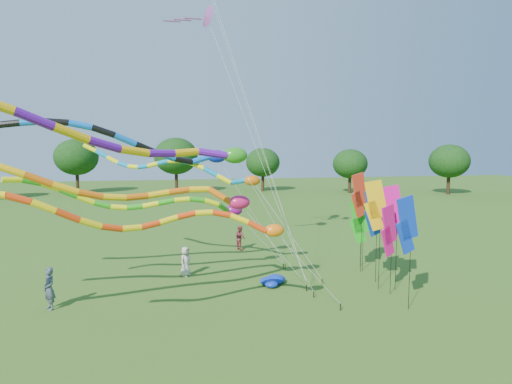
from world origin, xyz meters
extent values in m
plane|color=#2D5917|center=(0.00, 0.00, 0.00)|extent=(160.00, 160.00, 0.00)
cylinder|color=#382314|center=(37.90, 41.89, 1.19)|extent=(0.50, 0.50, 2.38)
ellipsoid|color=#12330E|center=(37.90, 41.89, 4.30)|extent=(5.02, 5.02, 4.27)
cylinder|color=#382314|center=(26.29, 51.29, 1.12)|extent=(0.50, 0.50, 2.23)
ellipsoid|color=#12330E|center=(26.29, 51.29, 4.03)|extent=(4.71, 4.71, 4.01)
cylinder|color=#382314|center=(10.91, 50.73, 1.70)|extent=(0.50, 0.50, 3.39)
ellipsoid|color=#12330E|center=(10.91, 50.73, 6.12)|extent=(7.16, 7.16, 6.08)
cylinder|color=#382314|center=(-2.57, 51.27, 1.14)|extent=(0.50, 0.50, 2.28)
ellipsoid|color=#12330E|center=(-2.57, 51.27, 4.11)|extent=(4.81, 4.81, 4.09)
cylinder|color=#382314|center=(-15.78, 48.95, 1.36)|extent=(0.50, 0.50, 2.72)
ellipsoid|color=#12330E|center=(-15.78, 48.95, 4.91)|extent=(5.74, 5.74, 4.88)
cylinder|color=black|center=(3.04, 1.20, 0.15)|extent=(0.05, 0.05, 0.30)
cylinder|color=silver|center=(1.52, 0.96, 1.98)|extent=(0.02, 0.02, 4.59)
ellipsoid|color=orange|center=(-0.01, 0.72, 3.67)|extent=(0.79, 0.51, 0.51)
cylinder|color=#F23C0D|center=(-0.70, 0.71, 3.85)|extent=(0.23, 0.23, 0.78)
cylinder|color=yellow|center=(-1.38, 0.78, 4.17)|extent=(0.23, 0.23, 0.74)
cylinder|color=#F23C0D|center=(-2.07, 0.82, 4.38)|extent=(0.23, 0.23, 0.69)
cylinder|color=yellow|center=(-2.74, 0.81, 4.45)|extent=(0.23, 0.23, 0.67)
cylinder|color=#F23C0D|center=(-3.40, 0.73, 4.39)|extent=(0.23, 0.23, 0.68)
cylinder|color=yellow|center=(-4.05, 0.58, 4.25)|extent=(0.23, 0.23, 0.69)
cylinder|color=#F23C0D|center=(-4.70, 0.37, 4.12)|extent=(0.23, 0.23, 0.69)
cylinder|color=yellow|center=(-5.33, 0.11, 4.08)|extent=(0.23, 0.23, 0.69)
cylinder|color=#F23C0D|center=(-5.96, -0.18, 4.17)|extent=(0.23, 0.23, 0.71)
cylinder|color=yellow|center=(-6.59, -0.47, 4.40)|extent=(0.23, 0.23, 0.75)
cylinder|color=#F23C0D|center=(-7.22, -0.75, 4.73)|extent=(0.23, 0.23, 0.77)
cylinder|color=yellow|center=(-7.86, -0.99, 5.07)|extent=(0.23, 0.23, 0.75)
cylinder|color=#F23C0D|center=(-8.51, -1.17, 5.35)|extent=(0.23, 0.23, 0.71)
cylinder|color=black|center=(2.42, 3.86, 0.15)|extent=(0.05, 0.05, 0.30)
cylinder|color=silver|center=(0.75, 3.67, 2.37)|extent=(0.02, 0.02, 5.37)
ellipsoid|color=#CF1757|center=(-0.92, 3.48, 4.47)|extent=(0.98, 0.63, 0.63)
cylinder|color=#D65C0B|center=(-1.75, 3.65, 4.76)|extent=(0.28, 0.28, 1.19)
cylinder|color=#F3B20C|center=(-2.67, 3.83, 5.05)|extent=(0.28, 0.28, 0.90)
cylinder|color=#D65C0B|center=(-3.57, 3.72, 5.01)|extent=(0.28, 0.28, 0.90)
cylinder|color=#F3B20C|center=(-4.45, 3.54, 4.91)|extent=(0.28, 0.28, 0.91)
cylinder|color=#D65C0B|center=(-5.33, 3.31, 4.84)|extent=(0.28, 0.28, 0.91)
cylinder|color=#F3B20C|center=(-6.20, 3.04, 4.86)|extent=(0.28, 0.28, 0.92)
cylinder|color=#D65C0B|center=(-7.08, 2.75, 5.03)|extent=(0.28, 0.28, 0.95)
cylinder|color=#F3B20C|center=(-7.95, 2.46, 5.32)|extent=(0.28, 0.28, 0.98)
cylinder|color=#D65C0B|center=(-8.83, 2.21, 5.69)|extent=(0.28, 0.28, 0.99)
cylinder|color=#F3B20C|center=(-9.71, 2.00, 6.07)|extent=(0.28, 0.28, 0.97)
cylinder|color=black|center=(2.46, 2.93, 0.15)|extent=(0.05, 0.05, 0.30)
cylinder|color=silver|center=(0.53, 2.24, 3.44)|extent=(0.02, 0.02, 7.53)
ellipsoid|color=#278818|center=(-1.41, 1.56, 6.59)|extent=(1.00, 0.64, 0.64)
cylinder|color=#560E9A|center=(-2.30, 1.48, 6.67)|extent=(0.29, 0.29, 1.14)
cylinder|color=#DC9F0B|center=(-3.33, 1.29, 6.72)|extent=(0.29, 0.29, 1.05)
cylinder|color=#560E9A|center=(-4.25, 0.79, 6.69)|extent=(0.29, 0.29, 1.05)
cylinder|color=#DC9F0B|center=(-5.16, 0.27, 6.77)|extent=(0.29, 0.29, 1.06)
cylinder|color=#560E9A|center=(-6.07, -0.26, 7.00)|extent=(0.29, 0.29, 1.09)
cylinder|color=#DC9F0B|center=(-6.99, -0.77, 7.34)|extent=(0.29, 0.29, 1.12)
cylinder|color=#560E9A|center=(-7.92, -1.24, 7.75)|extent=(0.29, 0.29, 1.12)
cylinder|color=black|center=(2.44, 7.72, 0.15)|extent=(0.05, 0.05, 0.30)
cylinder|color=silver|center=(0.46, 7.29, 3.37)|extent=(0.02, 0.02, 7.39)
ellipsoid|color=#0D21B8|center=(-1.52, 6.85, 6.46)|extent=(1.03, 0.66, 0.66)
cylinder|color=blue|center=(-2.33, 6.70, 6.32)|extent=(0.30, 0.30, 0.99)
cylinder|color=black|center=(-3.24, 6.42, 6.27)|extent=(0.30, 0.30, 0.98)
cylinder|color=blue|center=(-4.12, 6.04, 6.51)|extent=(0.30, 0.30, 1.01)
cylinder|color=black|center=(-5.01, 5.68, 6.87)|extent=(0.30, 0.30, 1.03)
cylinder|color=blue|center=(-5.91, 5.38, 7.27)|extent=(0.30, 0.30, 1.03)
cylinder|color=black|center=(-6.83, 5.13, 7.64)|extent=(0.30, 0.30, 1.00)
cylinder|color=blue|center=(-7.76, 4.96, 7.90)|extent=(0.30, 0.30, 0.97)
cylinder|color=black|center=(-8.70, 4.85, 8.01)|extent=(0.30, 0.30, 0.95)
cylinder|color=blue|center=(-9.65, 4.79, 7.99)|extent=(0.30, 0.30, 0.96)
cylinder|color=black|center=(-10.62, 4.76, 7.90)|extent=(0.30, 0.30, 0.97)
cylinder|color=black|center=(3.51, 4.62, 0.15)|extent=(0.05, 0.05, 0.30)
cylinder|color=silver|center=(1.86, 5.37, 2.75)|extent=(0.02, 0.02, 6.14)
ellipsoid|color=#D5630C|center=(0.21, 6.13, 5.23)|extent=(0.84, 0.54, 0.54)
cylinder|color=#0B85C5|center=(-0.50, 6.24, 5.18)|extent=(0.24, 0.24, 0.80)
cylinder|color=#FFF20D|center=(-1.23, 6.29, 5.31)|extent=(0.24, 0.24, 0.78)
cylinder|color=#0B85C5|center=(-1.88, 6.51, 5.68)|extent=(0.24, 0.24, 0.77)
cylinder|color=#FFF20D|center=(-2.51, 6.79, 5.98)|extent=(0.24, 0.24, 0.73)
cylinder|color=#0B85C5|center=(-3.10, 7.13, 6.17)|extent=(0.24, 0.24, 0.70)
cylinder|color=#FFF20D|center=(-3.67, 7.52, 6.22)|extent=(0.24, 0.24, 0.70)
cylinder|color=#0B85C5|center=(-4.23, 7.96, 6.14)|extent=(0.24, 0.24, 0.72)
cylinder|color=#FFF20D|center=(-4.77, 8.42, 6.00)|extent=(0.24, 0.24, 0.73)
cylinder|color=#0B85C5|center=(-5.31, 8.87, 5.88)|extent=(0.24, 0.24, 0.71)
cylinder|color=#FFF20D|center=(-5.86, 9.31, 5.86)|extent=(0.24, 0.24, 0.70)
cylinder|color=#0B85C5|center=(-6.43, 9.70, 5.97)|extent=(0.24, 0.24, 0.71)
cylinder|color=#FFF20D|center=(-7.03, 10.04, 6.21)|extent=(0.24, 0.24, 0.75)
cylinder|color=#0B85C5|center=(-7.66, 10.31, 6.54)|extent=(0.24, 0.24, 0.77)
cylinder|color=#FFF20D|center=(-8.31, 10.53, 6.88)|extent=(0.24, 0.24, 0.76)
cylinder|color=black|center=(2.35, 7.79, 0.15)|extent=(0.05, 0.05, 0.30)
cylinder|color=silver|center=(0.87, 7.42, 1.93)|extent=(0.02, 0.02, 4.49)
ellipsoid|color=#830B6B|center=(-0.61, 7.05, 3.58)|extent=(0.91, 0.59, 0.59)
cylinder|color=green|center=(-1.24, 6.61, 3.80)|extent=(0.27, 0.27, 1.02)
cylinder|color=#F1ED0C|center=(-1.89, 6.20, 4.15)|extent=(0.27, 0.27, 0.77)
cylinder|color=green|center=(-2.62, 6.11, 4.32)|extent=(0.27, 0.27, 0.75)
cylinder|color=#F1ED0C|center=(-3.36, 6.08, 4.34)|extent=(0.27, 0.27, 0.75)
cylinder|color=green|center=(-4.12, 6.08, 4.25)|extent=(0.27, 0.27, 0.77)
cylinder|color=#F1ED0C|center=(-4.87, 6.09, 4.12)|extent=(0.27, 0.27, 0.77)
cylinder|color=green|center=(-5.63, 6.08, 4.03)|extent=(0.27, 0.27, 0.75)
cylinder|color=#F1ED0C|center=(-6.37, 6.04, 4.05)|extent=(0.27, 0.27, 0.75)
cylinder|color=green|center=(-7.10, 5.95, 4.20)|extent=(0.27, 0.27, 0.77)
cylinder|color=#F1ED0C|center=(-7.82, 5.80, 4.48)|extent=(0.27, 0.27, 0.80)
cylinder|color=green|center=(-8.51, 5.58, 4.83)|extent=(0.27, 0.27, 0.82)
cylinder|color=#F1ED0C|center=(-9.20, 5.29, 5.17)|extent=(0.27, 0.27, 0.81)
cylinder|color=green|center=(-9.87, 4.96, 5.43)|extent=(0.27, 0.27, 0.78)
cylinder|color=#F1ED0C|center=(-10.53, 4.60, 5.54)|extent=(0.27, 0.27, 0.76)
cylinder|color=black|center=(2.50, 4.00, 0.15)|extent=(0.04, 0.04, 0.30)
cylinder|color=silver|center=(-0.22, 5.66, 9.42)|extent=(0.01, 0.01, 19.33)
cylinder|color=black|center=(2.50, 4.00, 0.15)|extent=(0.04, 0.04, 0.30)
cylinder|color=silver|center=(-1.64, 2.99, 11.53)|extent=(0.01, 0.01, 24.02)
cylinder|color=black|center=(2.50, 4.00, 0.15)|extent=(0.04, 0.04, 0.30)
cylinder|color=silver|center=(0.32, 6.01, 7.05)|extent=(0.01, 0.01, 14.74)
cone|color=purple|center=(-1.85, 8.02, 13.79)|extent=(1.38, 1.44, 1.28)
cube|color=purple|center=(-2.55, 8.02, 13.64)|extent=(0.90, 0.12, 0.04)
cube|color=purple|center=(-3.10, 8.02, 13.52)|extent=(0.90, 0.12, 0.04)
cube|color=purple|center=(-3.65, 8.02, 13.40)|extent=(0.90, 0.12, 0.04)
cylinder|color=black|center=(5.95, 0.73, 2.29)|extent=(0.02, 0.02, 4.58)
cube|color=#0D33BD|center=(5.74, 0.70, 3.98)|extent=(1.15, 0.28, 1.93)
cube|color=#0D33BD|center=(5.66, 0.68, 3.18)|extent=(1.00, 0.25, 1.51)
cylinder|color=black|center=(5.95, 3.38, 2.52)|extent=(0.02, 0.02, 5.03)
cube|color=#E2AB0B|center=(5.74, 3.46, 4.43)|extent=(1.10, 0.53, 1.93)
cube|color=#E2AB0B|center=(5.67, 3.49, 3.63)|extent=(0.96, 0.47, 1.51)
cylinder|color=black|center=(6.42, 6.31, 2.61)|extent=(0.02, 0.02, 5.22)
cube|color=red|center=(6.21, 6.25, 4.62)|extent=(1.13, 0.42, 1.93)
cube|color=red|center=(6.14, 6.22, 3.82)|extent=(0.98, 0.38, 1.51)
cylinder|color=black|center=(6.66, 6.60, 1.84)|extent=(0.02, 0.02, 3.67)
cube|color=#18A517|center=(6.45, 6.67, 3.07)|extent=(1.12, 0.44, 1.93)
cube|color=#18A517|center=(6.38, 6.69, 2.27)|extent=(0.98, 0.40, 1.51)
cylinder|color=black|center=(6.86, 7.30, 2.07)|extent=(0.02, 0.02, 4.13)
cube|color=purple|center=(6.66, 7.22, 3.53)|extent=(1.09, 0.53, 1.93)
cube|color=purple|center=(6.58, 7.19, 2.73)|extent=(0.95, 0.47, 1.51)
cylinder|color=black|center=(6.38, 4.51, 2.27)|extent=(0.02, 0.02, 4.54)
cube|color=#0C37AA|center=(6.16, 4.47, 3.94)|extent=(1.15, 0.29, 1.93)
cube|color=#0C37AA|center=(6.08, 4.45, 3.14)|extent=(1.00, 0.26, 1.51)
cylinder|color=black|center=(6.17, 2.65, 1.98)|extent=(0.02, 0.02, 3.97)
cube|color=#F40D7A|center=(5.97, 2.56, 3.37)|extent=(1.08, 0.56, 1.93)
cube|color=#F40D7A|center=(5.89, 2.52, 2.57)|extent=(0.95, 0.49, 1.51)
cylinder|color=black|center=(6.70, 3.13, 2.40)|extent=(0.02, 0.02, 4.80)
cube|color=#EA0D89|center=(6.50, 3.21, 4.20)|extent=(1.12, 0.46, 1.93)
cube|color=#EA0D89|center=(6.42, 3.23, 3.40)|extent=(0.97, 0.41, 1.51)
ellipsoid|color=#0E2EB6|center=(1.46, 4.51, 0.23)|extent=(0.84, 0.84, 0.46)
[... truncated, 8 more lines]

